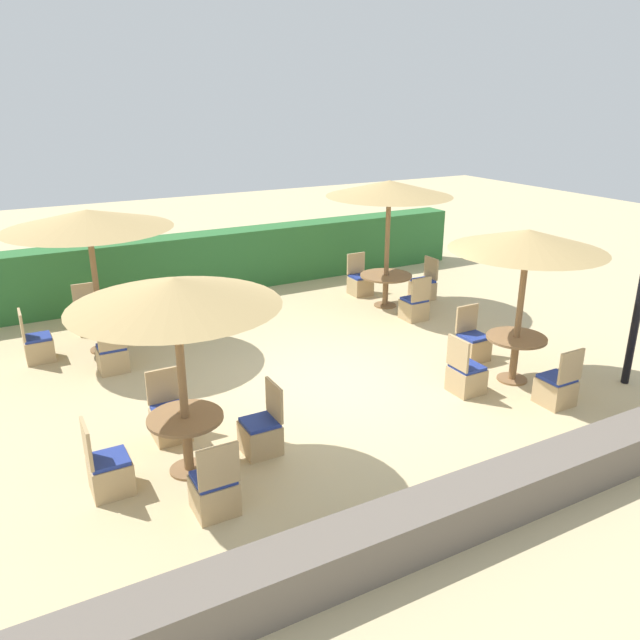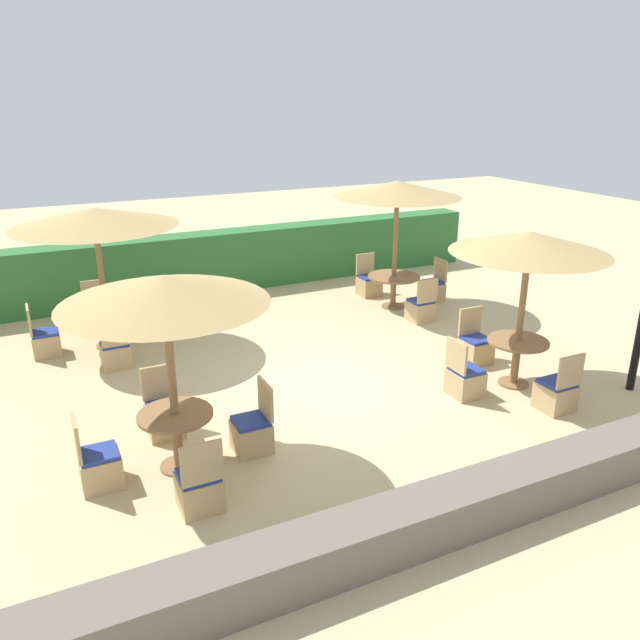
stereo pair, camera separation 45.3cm
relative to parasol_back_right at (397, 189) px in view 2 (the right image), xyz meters
name	(u,v)px [view 2 (the right image)]	position (x,y,z in m)	size (l,w,h in m)	color
ground_plane	(336,385)	(-2.87, -2.89, -2.53)	(40.00, 40.00, 0.00)	#C6B284
hedge_row	(224,261)	(-2.87, 2.87, -1.84)	(13.00, 0.70, 1.37)	#2D6B33
stone_border	(492,497)	(-2.87, -6.56, -2.27)	(10.00, 0.56, 0.52)	#6B6056
parasol_back_right	(397,189)	(0.00, 0.00, 0.00)	(2.62, 2.62, 2.70)	olive
round_table_back_right	(394,282)	(0.00, 0.00, -1.97)	(1.11, 1.11, 0.70)	olive
patio_chair_back_right_south	(421,309)	(0.03, -1.00, -2.27)	(0.46, 0.46, 0.93)	tan
patio_chair_back_right_east	(432,289)	(1.03, 0.01, -2.27)	(0.46, 0.46, 0.93)	tan
patio_chair_back_right_north	(369,284)	(-0.03, 0.99, -2.27)	(0.46, 0.46, 0.93)	tan
parasol_back_left	(94,218)	(-5.87, 0.36, -0.16)	(2.83, 2.83, 2.54)	olive
round_table_back_left	(106,315)	(-5.87, 0.36, -1.93)	(1.15, 1.15, 0.74)	olive
patio_chair_back_left_south	(116,352)	(-5.90, -0.65, -2.27)	(0.46, 0.46, 0.93)	tan
patio_chair_back_left_west	(45,341)	(-6.94, 0.42, -2.27)	(0.46, 0.46, 0.93)	tan
patio_chair_back_left_north	(98,315)	(-5.92, 1.43, -2.27)	(0.46, 0.46, 0.93)	tan
parasol_front_right	(530,243)	(-0.31, -4.10, -0.24)	(2.35, 2.35, 2.47)	olive
round_table_front_right	(517,351)	(-0.31, -4.10, -1.96)	(0.94, 0.94, 0.75)	olive
patio_chair_front_right_north	(475,348)	(-0.31, -3.13, -2.27)	(0.46, 0.46, 0.93)	tan
patio_chair_front_right_west	(464,380)	(-1.28, -4.07, -2.27)	(0.46, 0.46, 0.93)	tan
patio_chair_front_right_south	(556,393)	(-0.37, -5.03, -2.27)	(0.46, 0.46, 0.93)	tan
parasol_front_left	(164,291)	(-5.69, -4.10, -0.24)	(2.39, 2.39, 2.46)	olive
round_table_front_left	(176,427)	(-5.69, -4.10, -1.97)	(0.91, 0.91, 0.75)	olive
patio_chair_front_left_north	(164,416)	(-5.66, -3.22, -2.27)	(0.46, 0.46, 0.93)	tan
patio_chair_front_left_south	(199,488)	(-5.68, -5.03, -2.27)	(0.46, 0.46, 0.93)	tan
patio_chair_front_left_west	(99,466)	(-6.62, -4.09, -2.27)	(0.46, 0.46, 0.93)	tan
patio_chair_front_left_east	(253,432)	(-4.73, -4.13, -2.27)	(0.46, 0.46, 0.93)	tan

